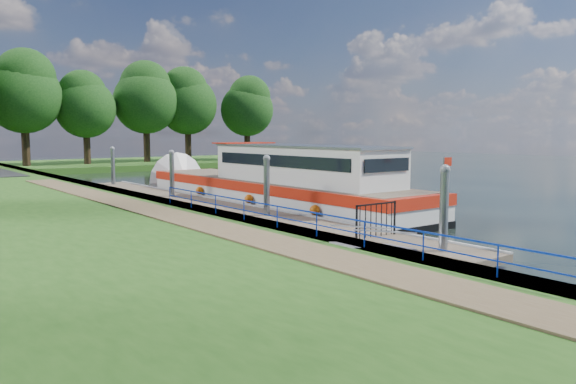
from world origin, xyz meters
TOP-DOWN VIEW (x-y plane):
  - ground at (0.00, 0.00)m, footprint 160.00×160.00m
  - bank_edge at (-2.55, 15.00)m, footprint 1.10×90.00m
  - far_bank at (12.00, 52.00)m, footprint 60.00×18.00m
  - footpath at (-4.40, 8.00)m, footprint 1.60×40.00m
  - blue_fence at (-2.75, 3.00)m, footprint 0.04×18.04m
  - pontoon at (0.00, 13.00)m, footprint 2.50×30.00m
  - mooring_piles at (0.00, 13.00)m, footprint 0.30×27.30m
  - gangway at (-1.85, 0.50)m, footprint 2.58×1.00m
  - gate_panel at (-0.00, 2.20)m, footprint 1.85×0.05m
  - barge at (3.60, 13.53)m, footprint 4.36×21.15m
  - horizon_trees at (-1.61, 48.68)m, footprint 54.38×10.03m

SIDE VIEW (x-z plane):
  - ground at x=0.00m, z-range 0.00..0.00m
  - pontoon at x=0.00m, z-range -0.10..0.46m
  - far_bank at x=12.00m, z-range 0.00..0.60m
  - bank_edge at x=-2.55m, z-range 0.00..0.78m
  - gangway at x=-1.85m, z-range 0.16..1.09m
  - footpath at x=-4.40m, z-range 0.78..0.83m
  - barge at x=3.60m, z-range -1.30..3.48m
  - gate_panel at x=0.00m, z-range 0.57..1.72m
  - mooring_piles at x=0.00m, z-range -0.50..3.05m
  - blue_fence at x=-2.75m, z-range 0.95..1.67m
  - horizon_trees at x=-1.61m, z-range 1.51..14.38m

